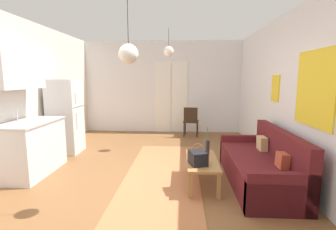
# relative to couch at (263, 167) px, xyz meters

# --- Properties ---
(ground_plane) EXTENTS (5.28, 8.34, 0.10)m
(ground_plane) POSITION_rel_couch_xyz_m (-1.87, -0.19, -0.32)
(ground_plane) COLOR brown
(wall_back) EXTENTS (4.88, 0.13, 2.74)m
(wall_back) POSITION_rel_couch_xyz_m (-1.86, 3.73, 1.09)
(wall_back) COLOR silver
(wall_back) RESTS_ON ground_plane
(wall_right) EXTENTS (0.12, 7.94, 2.74)m
(wall_right) POSITION_rel_couch_xyz_m (0.52, -0.19, 1.10)
(wall_right) COLOR silver
(wall_right) RESTS_ON ground_plane
(area_rug) EXTENTS (1.23, 3.36, 0.01)m
(area_rug) POSITION_rel_couch_xyz_m (-1.59, 0.29, -0.27)
(area_rug) COLOR #B26B42
(area_rug) RESTS_ON ground_plane
(couch) EXTENTS (0.84, 2.00, 0.85)m
(couch) POSITION_rel_couch_xyz_m (0.00, 0.00, 0.00)
(couch) COLOR #5B191E
(couch) RESTS_ON ground_plane
(coffee_table) EXTENTS (0.47, 1.04, 0.40)m
(coffee_table) POSITION_rel_couch_xyz_m (-0.95, -0.08, 0.08)
(coffee_table) COLOR #A87542
(coffee_table) RESTS_ON ground_plane
(bamboo_vase) EXTENTS (0.07, 0.07, 0.44)m
(bamboo_vase) POSITION_rel_couch_xyz_m (-0.84, 0.22, 0.24)
(bamboo_vase) COLOR #2D2D33
(bamboo_vase) RESTS_ON coffee_table
(handbag) EXTENTS (0.30, 0.35, 0.31)m
(handbag) POSITION_rel_couch_xyz_m (-1.03, -0.31, 0.23)
(handbag) COLOR black
(handbag) RESTS_ON coffee_table
(refrigerator) EXTENTS (0.64, 0.59, 1.62)m
(refrigerator) POSITION_rel_couch_xyz_m (-3.83, 1.44, 0.54)
(refrigerator) COLOR white
(refrigerator) RESTS_ON ground_plane
(kitchen_counter) EXTENTS (0.64, 1.23, 2.02)m
(kitchen_counter) POSITION_rel_couch_xyz_m (-3.88, 0.19, 0.48)
(kitchen_counter) COLOR silver
(kitchen_counter) RESTS_ON ground_plane
(accent_chair) EXTENTS (0.46, 0.45, 0.84)m
(accent_chair) POSITION_rel_couch_xyz_m (-1.02, 3.09, 0.20)
(accent_chair) COLOR black
(accent_chair) RESTS_ON ground_plane
(pendant_lamp_near) EXTENTS (0.24, 0.24, 0.93)m
(pendant_lamp_near) POSITION_rel_couch_xyz_m (-1.91, -0.81, 1.66)
(pendant_lamp_near) COLOR black
(pendant_lamp_far) EXTENTS (0.23, 0.23, 0.62)m
(pendant_lamp_far) POSITION_rel_couch_xyz_m (-1.58, 1.87, 1.96)
(pendant_lamp_far) COLOR black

